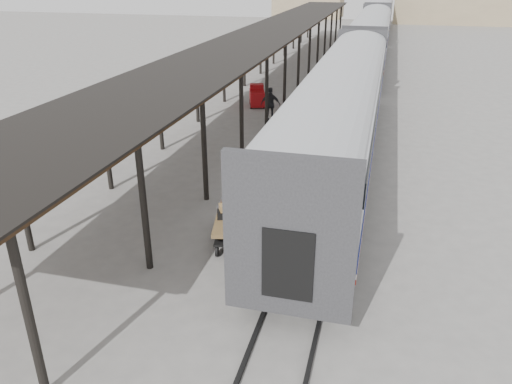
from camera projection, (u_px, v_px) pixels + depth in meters
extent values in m
plane|color=slate|center=(214.00, 241.00, 16.40)|extent=(160.00, 160.00, 0.00)
cube|color=silver|center=(342.00, 109.00, 21.66)|extent=(3.00, 24.00, 2.90)
cube|color=#28282B|center=(289.00, 242.00, 11.16)|extent=(3.04, 0.22, 3.50)
cube|color=black|center=(308.00, 87.00, 21.64)|extent=(0.04, 22.08, 0.65)
cube|color=black|center=(339.00, 146.00, 22.36)|extent=(2.55, 23.04, 0.50)
cube|color=silver|center=(371.00, 37.00, 44.62)|extent=(3.00, 24.00, 2.90)
cube|color=#28282B|center=(362.00, 58.00, 34.11)|extent=(3.04, 0.22, 3.50)
cube|color=black|center=(354.00, 26.00, 44.59)|extent=(0.04, 22.08, 0.65)
cube|color=black|center=(369.00, 56.00, 45.31)|extent=(2.55, 23.04, 0.50)
cube|color=silver|center=(380.00, 13.00, 67.57)|extent=(3.00, 24.00, 2.90)
cube|color=#28282B|center=(376.00, 22.00, 57.06)|extent=(3.04, 0.22, 3.50)
cube|color=black|center=(369.00, 6.00, 67.55)|extent=(0.04, 22.08, 0.65)
cube|color=black|center=(378.00, 26.00, 68.27)|extent=(2.55, 23.04, 0.50)
cube|color=black|center=(269.00, 194.00, 14.63)|extent=(0.50, 1.70, 2.00)
imported|color=white|center=(269.00, 198.00, 14.69)|extent=(0.72, 0.89, 1.72)
cube|color=olive|center=(255.00, 217.00, 14.90)|extent=(0.57, 0.25, 0.42)
cube|color=#422B19|center=(275.00, 30.00, 36.72)|extent=(4.60, 64.00, 0.18)
cube|color=black|center=(275.00, 29.00, 36.68)|extent=(4.90, 64.30, 0.06)
cylinder|color=black|center=(248.00, 57.00, 38.01)|extent=(0.20, 0.20, 4.00)
cylinder|color=black|center=(311.00, 20.00, 65.38)|extent=(0.20, 0.20, 4.00)
cylinder|color=black|center=(29.00, 316.00, 9.71)|extent=(0.20, 0.20, 4.00)
cylinder|color=black|center=(301.00, 59.00, 37.08)|extent=(0.20, 0.20, 4.00)
cylinder|color=black|center=(342.00, 21.00, 64.44)|extent=(0.20, 0.20, 4.00)
cube|color=black|center=(360.00, 65.00, 45.82)|extent=(0.10, 150.00, 0.12)
cube|color=black|center=(376.00, 66.00, 45.49)|extent=(0.10, 150.00, 0.12)
cube|color=tan|center=(309.00, 0.00, 89.85)|extent=(12.00, 8.00, 6.00)
cube|color=brown|center=(235.00, 219.00, 16.07)|extent=(1.72, 2.61, 0.12)
cube|color=black|center=(235.00, 229.00, 16.21)|extent=(1.60, 2.49, 0.06)
cylinder|color=black|center=(217.00, 250.00, 15.47)|extent=(0.16, 0.41, 0.40)
cylinder|color=black|center=(249.00, 251.00, 15.43)|extent=(0.16, 0.41, 0.40)
cylinder|color=black|center=(223.00, 222.00, 17.20)|extent=(0.16, 0.41, 0.40)
cylinder|color=black|center=(252.00, 222.00, 17.16)|extent=(0.16, 0.41, 0.40)
cube|color=#3D3D3F|center=(228.00, 207.00, 16.53)|extent=(0.68, 0.51, 0.21)
cube|color=olive|center=(246.00, 205.00, 16.66)|extent=(0.68, 0.54, 0.22)
cube|color=black|center=(226.00, 214.00, 16.02)|extent=(0.66, 0.56, 0.23)
cube|color=#3C4529|center=(244.00, 214.00, 16.06)|extent=(0.56, 0.47, 0.17)
cube|color=#503220|center=(230.00, 201.00, 16.40)|extent=(0.64, 0.51, 0.21)
cube|color=olive|center=(227.00, 207.00, 15.96)|extent=(0.61, 0.55, 0.20)
cube|color=#3D3D3F|center=(229.00, 197.00, 16.26)|extent=(0.52, 0.41, 0.17)
cube|color=black|center=(241.00, 209.00, 16.05)|extent=(0.47, 0.35, 0.16)
cube|color=#9C0E12|center=(257.00, 98.00, 32.14)|extent=(1.34, 1.74, 0.92)
cube|color=#9C0E12|center=(257.00, 87.00, 32.26)|extent=(1.01, 0.85, 0.36)
cylinder|color=black|center=(251.00, 106.00, 31.76)|extent=(0.23, 0.39, 0.37)
cylinder|color=black|center=(264.00, 106.00, 31.80)|extent=(0.23, 0.39, 0.37)
cylinder|color=black|center=(250.00, 101.00, 32.79)|extent=(0.23, 0.39, 0.37)
cylinder|color=black|center=(263.00, 101.00, 32.83)|extent=(0.23, 0.39, 0.37)
imported|color=navy|center=(236.00, 203.00, 15.07)|extent=(0.47, 0.66, 1.70)
imported|color=black|center=(271.00, 104.00, 28.89)|extent=(1.18, 0.57, 1.96)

